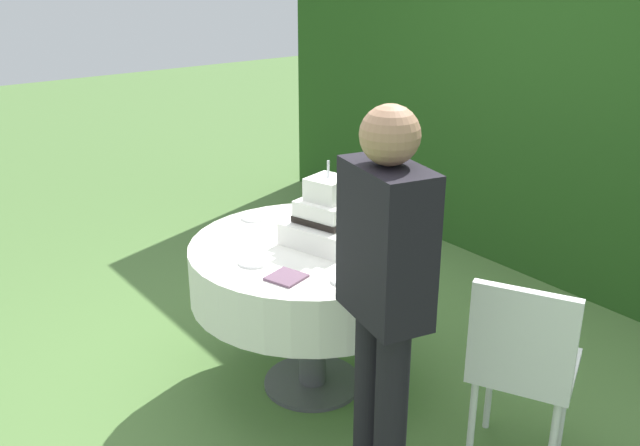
# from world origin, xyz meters

# --- Properties ---
(ground_plane) EXTENTS (20.00, 20.00, 0.00)m
(ground_plane) POSITION_xyz_m (0.00, 0.00, 0.00)
(ground_plane) COLOR #547A3D
(foliage_hedge) EXTENTS (5.59, 0.47, 2.81)m
(foliage_hedge) POSITION_xyz_m (0.00, 2.16, 1.40)
(foliage_hedge) COLOR #234C19
(foliage_hedge) RESTS_ON ground_plane
(cake_table) EXTENTS (1.16, 1.16, 0.77)m
(cake_table) POSITION_xyz_m (0.00, 0.00, 0.63)
(cake_table) COLOR #4C4C51
(cake_table) RESTS_ON ground_plane
(wedding_cake) EXTENTS (0.42, 0.42, 0.40)m
(wedding_cake) POSITION_xyz_m (0.03, 0.08, 0.89)
(wedding_cake) COLOR white
(wedding_cake) RESTS_ON cake_table
(serving_plate_near) EXTENTS (0.13, 0.13, 0.01)m
(serving_plate_near) POSITION_xyz_m (-0.45, -0.04, 0.78)
(serving_plate_near) COLOR white
(serving_plate_near) RESTS_ON cake_table
(serving_plate_far) EXTENTS (0.11, 0.11, 0.01)m
(serving_plate_far) POSITION_xyz_m (0.40, -0.13, 0.78)
(serving_plate_far) COLOR white
(serving_plate_far) RESTS_ON cake_table
(serving_plate_left) EXTENTS (0.14, 0.14, 0.01)m
(serving_plate_left) POSITION_xyz_m (0.02, -0.33, 0.78)
(serving_plate_left) COLOR white
(serving_plate_left) RESTS_ON cake_table
(napkin_stack) EXTENTS (0.18, 0.18, 0.01)m
(napkin_stack) POSITION_xyz_m (0.23, -0.31, 0.78)
(napkin_stack) COLOR #6B4C60
(napkin_stack) RESTS_ON cake_table
(garden_chair) EXTENTS (0.54, 0.54, 0.89)m
(garden_chair) POSITION_xyz_m (1.01, 0.29, 0.54)
(garden_chair) COLOR white
(garden_chair) RESTS_ON ground_plane
(standing_person) EXTENTS (0.39, 0.27, 1.60)m
(standing_person) POSITION_xyz_m (0.82, -0.30, 0.93)
(standing_person) COLOR black
(standing_person) RESTS_ON ground_plane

